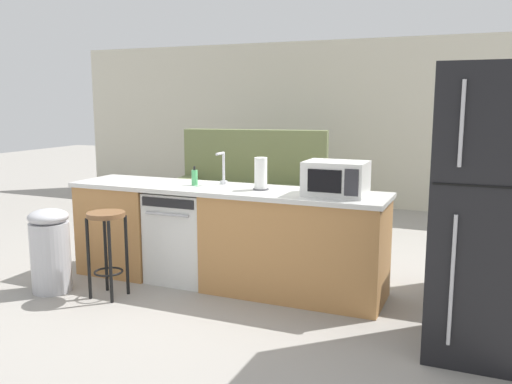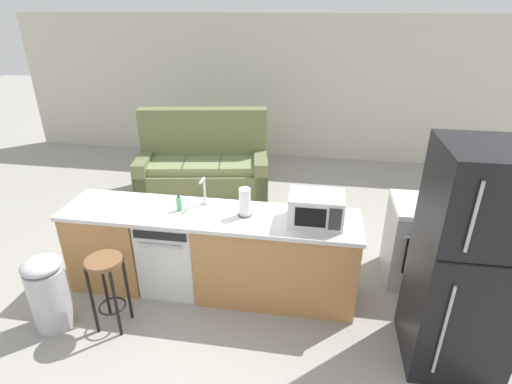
{
  "view_description": "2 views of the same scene",
  "coord_description": "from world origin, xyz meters",
  "px_view_note": "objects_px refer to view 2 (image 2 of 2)",
  "views": [
    {
      "loc": [
        2.29,
        -4.28,
        1.67
      ],
      "look_at": [
        0.42,
        0.11,
        0.86
      ],
      "focal_mm": 38.0,
      "sensor_mm": 36.0,
      "label": 1
    },
    {
      "loc": [
        1.16,
        -3.29,
        2.75
      ],
      "look_at": [
        0.53,
        0.51,
        0.92
      ],
      "focal_mm": 28.0,
      "sensor_mm": 36.0,
      "label": 2
    }
  ],
  "objects_px": {
    "kettle": "(456,204)",
    "trash_bin": "(48,292)",
    "soap_bottle": "(179,204)",
    "paper_towel_roll": "(245,202)",
    "couch": "(204,166)",
    "microwave": "(316,208)",
    "dishwasher": "(174,251)",
    "stove_range": "(425,242)",
    "refrigerator": "(468,264)",
    "bar_stool": "(107,278)"
  },
  "relations": [
    {
      "from": "kettle",
      "to": "trash_bin",
      "type": "distance_m",
      "value": 3.92
    },
    {
      "from": "soap_bottle",
      "to": "kettle",
      "type": "height_order",
      "value": "kettle"
    },
    {
      "from": "paper_towel_roll",
      "to": "couch",
      "type": "xyz_separation_m",
      "value": [
        -1.12,
        2.39,
        -0.64
      ]
    },
    {
      "from": "microwave",
      "to": "couch",
      "type": "relative_size",
      "value": 0.24
    },
    {
      "from": "microwave",
      "to": "paper_towel_roll",
      "type": "height_order",
      "value": "paper_towel_roll"
    },
    {
      "from": "dishwasher",
      "to": "trash_bin",
      "type": "relative_size",
      "value": 1.14
    },
    {
      "from": "microwave",
      "to": "kettle",
      "type": "distance_m",
      "value": 1.41
    },
    {
      "from": "stove_range",
      "to": "couch",
      "type": "bearing_deg",
      "value": 147.92
    },
    {
      "from": "refrigerator",
      "to": "microwave",
      "type": "xyz_separation_m",
      "value": [
        -1.17,
        0.55,
        0.09
      ]
    },
    {
      "from": "soap_bottle",
      "to": "bar_stool",
      "type": "xyz_separation_m",
      "value": [
        -0.47,
        -0.68,
        -0.44
      ]
    },
    {
      "from": "bar_stool",
      "to": "trash_bin",
      "type": "height_order",
      "value": "same"
    },
    {
      "from": "stove_range",
      "to": "couch",
      "type": "relative_size",
      "value": 0.42
    },
    {
      "from": "dishwasher",
      "to": "kettle",
      "type": "distance_m",
      "value": 2.86
    },
    {
      "from": "dishwasher",
      "to": "stove_range",
      "type": "height_order",
      "value": "stove_range"
    },
    {
      "from": "microwave",
      "to": "bar_stool",
      "type": "distance_m",
      "value": 1.98
    },
    {
      "from": "bar_stool",
      "to": "couch",
      "type": "xyz_separation_m",
      "value": [
        -0.0,
        3.08,
        -0.14
      ]
    },
    {
      "from": "kettle",
      "to": "dishwasher",
      "type": "bearing_deg",
      "value": -171.32
    },
    {
      "from": "stove_range",
      "to": "soap_bottle",
      "type": "xyz_separation_m",
      "value": [
        -2.5,
        -0.54,
        0.52
      ]
    },
    {
      "from": "couch",
      "to": "trash_bin",
      "type": "bearing_deg",
      "value": -99.89
    },
    {
      "from": "refrigerator",
      "to": "kettle",
      "type": "height_order",
      "value": "refrigerator"
    },
    {
      "from": "refrigerator",
      "to": "bar_stool",
      "type": "xyz_separation_m",
      "value": [
        -2.97,
        -0.13,
        -0.41
      ]
    },
    {
      "from": "dishwasher",
      "to": "stove_range",
      "type": "xyz_separation_m",
      "value": [
        2.6,
        0.55,
        0.03
      ]
    },
    {
      "from": "microwave",
      "to": "trash_bin",
      "type": "height_order",
      "value": "microwave"
    },
    {
      "from": "stove_range",
      "to": "dishwasher",
      "type": "bearing_deg",
      "value": -168.09
    },
    {
      "from": "stove_range",
      "to": "kettle",
      "type": "height_order",
      "value": "kettle"
    },
    {
      "from": "soap_bottle",
      "to": "refrigerator",
      "type": "bearing_deg",
      "value": -12.62
    },
    {
      "from": "microwave",
      "to": "soap_bottle",
      "type": "height_order",
      "value": "microwave"
    },
    {
      "from": "stove_range",
      "to": "soap_bottle",
      "type": "distance_m",
      "value": 2.61
    },
    {
      "from": "stove_range",
      "to": "refrigerator",
      "type": "distance_m",
      "value": 1.2
    },
    {
      "from": "soap_bottle",
      "to": "bar_stool",
      "type": "relative_size",
      "value": 0.24
    },
    {
      "from": "soap_bottle",
      "to": "kettle",
      "type": "distance_m",
      "value": 2.7
    },
    {
      "from": "refrigerator",
      "to": "kettle",
      "type": "xyz_separation_m",
      "value": [
        0.17,
        0.97,
        0.04
      ]
    },
    {
      "from": "dishwasher",
      "to": "paper_towel_roll",
      "type": "height_order",
      "value": "paper_towel_roll"
    },
    {
      "from": "refrigerator",
      "to": "soap_bottle",
      "type": "relative_size",
      "value": 10.76
    },
    {
      "from": "paper_towel_roll",
      "to": "trash_bin",
      "type": "relative_size",
      "value": 0.38
    },
    {
      "from": "refrigerator",
      "to": "couch",
      "type": "relative_size",
      "value": 0.89
    },
    {
      "from": "stove_range",
      "to": "refrigerator",
      "type": "xyz_separation_m",
      "value": [
        -0.0,
        -1.1,
        0.5
      ]
    },
    {
      "from": "dishwasher",
      "to": "soap_bottle",
      "type": "bearing_deg",
      "value": 5.15
    },
    {
      "from": "soap_bottle",
      "to": "kettle",
      "type": "xyz_separation_m",
      "value": [
        2.66,
        0.41,
        0.01
      ]
    },
    {
      "from": "bar_stool",
      "to": "trash_bin",
      "type": "relative_size",
      "value": 1.0
    },
    {
      "from": "couch",
      "to": "refrigerator",
      "type": "bearing_deg",
      "value": -44.9
    },
    {
      "from": "bar_stool",
      "to": "dishwasher",
      "type": "bearing_deg",
      "value": 61.5
    },
    {
      "from": "soap_bottle",
      "to": "stove_range",
      "type": "bearing_deg",
      "value": 12.19
    },
    {
      "from": "stove_range",
      "to": "bar_stool",
      "type": "relative_size",
      "value": 1.22
    },
    {
      "from": "microwave",
      "to": "kettle",
      "type": "xyz_separation_m",
      "value": [
        1.34,
        0.42,
        -0.05
      ]
    },
    {
      "from": "kettle",
      "to": "couch",
      "type": "xyz_separation_m",
      "value": [
        -3.14,
        1.99,
        -0.59
      ]
    },
    {
      "from": "refrigerator",
      "to": "paper_towel_roll",
      "type": "relative_size",
      "value": 6.72
    },
    {
      "from": "stove_range",
      "to": "kettle",
      "type": "distance_m",
      "value": 0.57
    },
    {
      "from": "microwave",
      "to": "soap_bottle",
      "type": "relative_size",
      "value": 2.84
    },
    {
      "from": "paper_towel_roll",
      "to": "couch",
      "type": "height_order",
      "value": "couch"
    }
  ]
}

